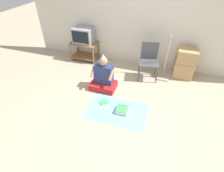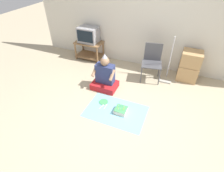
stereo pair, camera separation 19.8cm
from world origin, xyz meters
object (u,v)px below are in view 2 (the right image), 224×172
at_px(dust_mop, 168,70).
at_px(paper_plate, 104,102).
at_px(cardboard_box_stack, 189,66).
at_px(birthday_cake, 121,110).
at_px(tv, 88,35).
at_px(person_seated, 105,77).
at_px(folding_chair, 152,60).

height_order(dust_mop, paper_plate, dust_mop).
relative_size(cardboard_box_stack, birthday_cake, 3.18).
relative_size(tv, dust_mop, 0.46).
relative_size(dust_mop, birthday_cake, 5.04).
xyz_separation_m(dust_mop, birthday_cake, (-0.63, -1.40, -0.26)).
relative_size(cardboard_box_stack, person_seated, 0.85).
bearing_deg(paper_plate, cardboard_box_stack, 46.28).
bearing_deg(folding_chair, dust_mop, 1.93).
bearing_deg(folding_chair, birthday_cake, -99.86).
relative_size(person_seated, paper_plate, 4.60).
height_order(dust_mop, person_seated, dust_mop).
distance_m(folding_chair, person_seated, 1.17).
bearing_deg(cardboard_box_stack, tv, 179.37).
xyz_separation_m(tv, birthday_cake, (1.60, -1.72, -0.65)).
height_order(cardboard_box_stack, paper_plate, cardboard_box_stack).
distance_m(folding_chair, paper_plate, 1.50).
bearing_deg(paper_plate, folding_chair, 61.99).
xyz_separation_m(dust_mop, paper_plate, (-1.05, -1.27, -0.31)).
distance_m(dust_mop, birthday_cake, 1.55).
height_order(folding_chair, cardboard_box_stack, folding_chair).
bearing_deg(person_seated, paper_plate, -69.11).
relative_size(tv, paper_plate, 2.86).
height_order(folding_chair, paper_plate, folding_chair).
relative_size(tv, folding_chair, 0.61).
xyz_separation_m(cardboard_box_stack, birthday_cake, (-1.07, -1.69, -0.29)).
bearing_deg(birthday_cake, tv, 132.84).
xyz_separation_m(cardboard_box_stack, paper_plate, (-1.50, -1.57, -0.34)).
bearing_deg(tv, folding_chair, -10.42).
relative_size(tv, cardboard_box_stack, 0.73).
bearing_deg(tv, cardboard_box_stack, -0.63).
distance_m(folding_chair, cardboard_box_stack, 0.90).
distance_m(cardboard_box_stack, paper_plate, 2.19).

